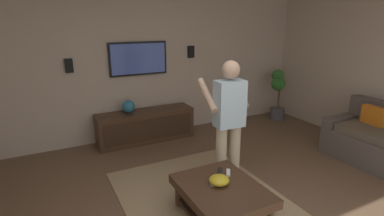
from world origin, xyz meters
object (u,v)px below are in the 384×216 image
at_px(media_console, 146,126).
at_px(remote_black, 219,171).
at_px(bowl, 219,180).
at_px(coffee_table, 221,195).
at_px(tv, 138,59).
at_px(vase_round, 128,106).
at_px(wall_speaker_left, 191,52).
at_px(remote_grey, 217,184).
at_px(person_standing, 228,117).
at_px(remote_white, 228,173).
at_px(potted_plant_tall, 278,91).
at_px(wall_speaker_right, 69,66).

height_order(media_console, remote_black, media_console).
distance_m(media_console, bowl, 2.46).
bearing_deg(media_console, coffee_table, -0.11).
bearing_deg(media_console, tv, 180.00).
relative_size(tv, vase_round, 4.66).
bearing_deg(wall_speaker_left, vase_round, 98.84).
distance_m(tv, remote_black, 2.68).
xyz_separation_m(coffee_table, bowl, (0.05, 0.00, 0.15)).
bearing_deg(remote_black, wall_speaker_left, -160.02).
bearing_deg(remote_grey, media_console, -75.02).
distance_m(tv, wall_speaker_left, 1.04).
relative_size(tv, person_standing, 0.63).
relative_size(coffee_table, remote_white, 6.67).
xyz_separation_m(potted_plant_tall, bowl, (-2.27, 2.89, -0.19)).
bearing_deg(coffee_table, remote_black, -27.75).
bearing_deg(person_standing, wall_speaker_right, 40.12).
relative_size(bowl, wall_speaker_right, 0.99).
distance_m(remote_white, remote_black, 0.10).
height_order(potted_plant_tall, remote_white, potted_plant_tall).
bearing_deg(person_standing, wall_speaker_left, -11.20).
height_order(potted_plant_tall, wall_speaker_right, wall_speaker_right).
bearing_deg(remote_black, vase_round, -129.79).
relative_size(person_standing, remote_black, 10.93).
bearing_deg(potted_plant_tall, remote_black, 126.80).
distance_m(person_standing, remote_white, 0.70).
bearing_deg(wall_speaker_left, person_standing, 165.00).
bearing_deg(remote_white, wall_speaker_left, 15.64).
relative_size(remote_black, remote_grey, 1.00).
distance_m(tv, remote_grey, 2.89).
relative_size(bowl, remote_white, 1.46).
relative_size(coffee_table, media_console, 0.59).
relative_size(media_console, remote_grey, 11.33).
distance_m(remote_white, vase_round, 2.42).
xyz_separation_m(remote_grey, wall_speaker_right, (2.72, 1.09, 0.98)).
distance_m(wall_speaker_left, wall_speaker_right, 2.17).
xyz_separation_m(vase_round, wall_speaker_right, (0.20, 0.86, 0.73)).
distance_m(tv, vase_round, 0.85).
xyz_separation_m(remote_grey, vase_round, (2.51, 0.24, 0.25)).
bearing_deg(remote_white, bowl, 157.87).
distance_m(media_console, vase_round, 0.48).
relative_size(coffee_table, potted_plant_tall, 0.91).
bearing_deg(remote_black, bowl, 6.67).
relative_size(bowl, wall_speaker_left, 0.99).
height_order(coffee_table, tv, tv).
height_order(remote_grey, wall_speaker_right, wall_speaker_right).
relative_size(remote_grey, wall_speaker_right, 0.68).
bearing_deg(remote_grey, potted_plant_tall, -126.05).
height_order(person_standing, bowl, person_standing).
height_order(remote_white, remote_black, same).
height_order(potted_plant_tall, remote_grey, potted_plant_tall).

